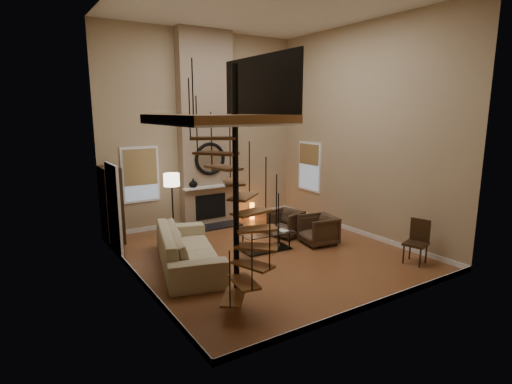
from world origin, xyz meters
TOP-DOWN VIEW (x-y plane):
  - ground at (0.00, 0.00)m, footprint 6.00×6.50m
  - back_wall at (0.00, 3.25)m, footprint 6.00×0.02m
  - front_wall at (0.00, -3.25)m, footprint 6.00×0.02m
  - left_wall at (-3.00, 0.00)m, footprint 0.02×6.50m
  - right_wall at (3.00, 0.00)m, footprint 0.02×6.50m
  - ceiling at (0.00, 0.00)m, footprint 6.00×6.50m
  - baseboard_back at (0.00, 3.24)m, footprint 6.00×0.02m
  - baseboard_front at (0.00, -3.24)m, footprint 6.00×0.02m
  - baseboard_left at (-2.99, 0.00)m, footprint 0.02×6.50m
  - baseboard_right at (2.99, 0.00)m, footprint 0.02×6.50m
  - chimney_breast at (0.00, 3.06)m, footprint 1.60×0.38m
  - hearth at (0.00, 2.57)m, footprint 1.50×0.60m
  - firebox at (0.00, 2.86)m, footprint 0.95×0.02m
  - mantel at (0.00, 2.78)m, footprint 1.70×0.18m
  - mirror_frame at (0.00, 2.84)m, footprint 0.94×0.10m
  - mirror_disc at (0.00, 2.85)m, footprint 0.80×0.01m
  - vase_left at (-0.55, 2.82)m, footprint 0.24×0.24m
  - vase_right at (0.60, 2.82)m, footprint 0.20×0.20m
  - window_back at (-1.90, 3.22)m, footprint 1.02×0.06m
  - window_right at (2.97, 2.00)m, footprint 0.06×1.02m
  - entry_door at (-2.95, 1.80)m, footprint 0.10×1.05m
  - loft at (-2.04, -1.80)m, footprint 1.70×2.20m
  - spiral_stair at (-1.78, -1.79)m, footprint 1.47×1.47m
  - hutch at (-2.80, 2.82)m, footprint 0.41×0.88m
  - sofa at (-1.85, 0.23)m, footprint 1.86×3.12m
  - armchair_near at (1.27, 0.80)m, footprint 0.95×0.94m
  - armchair_far at (1.58, -0.17)m, footprint 0.95×0.93m
  - coffee_table at (0.13, 0.15)m, footprint 1.31×0.70m
  - bowl at (0.13, 0.20)m, footprint 0.41×0.41m
  - book at (0.48, -0.00)m, footprint 0.23×0.29m
  - floor_lamp at (-1.38, 2.29)m, footprint 0.41×0.41m
  - accent_lamp at (1.36, 2.76)m, footprint 0.14×0.14m
  - side_chair at (2.50, -2.29)m, footprint 0.56×0.56m

SIDE VIEW (x-z plane):
  - ground at x=0.00m, z-range -0.01..0.00m
  - hearth at x=0.00m, z-range 0.00..0.04m
  - baseboard_back at x=0.00m, z-range 0.00..0.12m
  - baseboard_front at x=0.00m, z-range 0.00..0.12m
  - baseboard_left at x=-2.99m, z-range 0.00..0.12m
  - baseboard_right at x=2.99m, z-range 0.00..0.12m
  - accent_lamp at x=1.36m, z-range 0.00..0.50m
  - coffee_table at x=0.13m, z-range 0.05..0.52m
  - armchair_near at x=1.27m, z-range 0.00..0.71m
  - armchair_far at x=1.58m, z-range -0.02..0.73m
  - sofa at x=-1.85m, z-range -0.03..0.82m
  - book at x=0.48m, z-range 0.45..0.48m
  - bowl at x=0.13m, z-range 0.45..0.55m
  - side_chair at x=2.50m, z-range 0.04..1.01m
  - firebox at x=0.00m, z-range 0.19..0.91m
  - hutch at x=-2.80m, z-range -0.03..1.93m
  - entry_door at x=-2.95m, z-range -0.03..2.13m
  - mantel at x=0.00m, z-range 1.12..1.18m
  - vase_right at x=0.60m, z-range 1.18..1.39m
  - vase_left at x=-0.55m, z-range 1.18..1.43m
  - floor_lamp at x=-1.38m, z-range 0.56..2.27m
  - window_back at x=-1.90m, z-range 0.86..2.38m
  - window_right at x=2.97m, z-range 0.87..2.39m
  - spiral_stair at x=-1.78m, z-range -0.25..3.81m
  - mirror_frame at x=0.00m, z-range 1.48..2.42m
  - mirror_disc at x=0.00m, z-range 1.55..2.35m
  - back_wall at x=0.00m, z-range 0.00..5.50m
  - front_wall at x=0.00m, z-range 0.00..5.50m
  - left_wall at x=-3.00m, z-range 0.00..5.50m
  - right_wall at x=3.00m, z-range 0.00..5.50m
  - chimney_breast at x=0.00m, z-range 0.00..5.50m
  - loft at x=-2.04m, z-range 2.69..3.78m
  - ceiling at x=0.00m, z-range 5.49..5.50m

